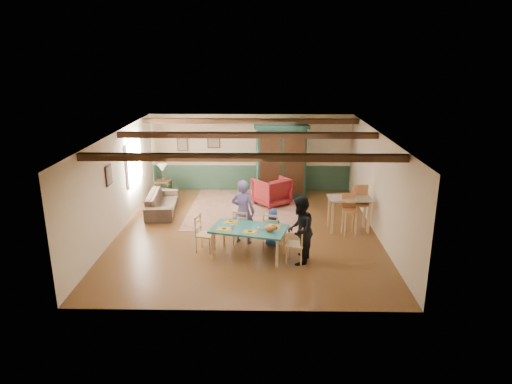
{
  "coord_description": "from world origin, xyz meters",
  "views": [
    {
      "loc": [
        0.46,
        -11.65,
        4.72
      ],
      "look_at": [
        0.24,
        -0.02,
        1.15
      ],
      "focal_mm": 32.0,
      "sensor_mm": 36.0,
      "label": 1
    }
  ],
  "objects_px": {
    "dining_chair_far_right": "(272,230)",
    "bar_stool_left": "(349,215)",
    "dining_chair_far_left": "(242,227)",
    "counter_table": "(349,214)",
    "dining_chair_end_left": "(205,234)",
    "person_man": "(243,212)",
    "cat": "(270,228)",
    "sofa": "(162,202)",
    "dining_chair_end_right": "(295,244)",
    "armchair": "(272,191)",
    "person_child": "(273,228)",
    "table_lamp": "(162,172)",
    "end_table": "(163,189)",
    "dining_table": "(249,242)",
    "armoire": "(281,162)",
    "person_woman": "(300,230)"
  },
  "relations": [
    {
      "from": "dining_chair_far_left",
      "to": "end_table",
      "type": "relative_size",
      "value": 1.51
    },
    {
      "from": "person_man",
      "to": "end_table",
      "type": "height_order",
      "value": "person_man"
    },
    {
      "from": "dining_chair_far_left",
      "to": "person_man",
      "type": "distance_m",
      "value": 0.39
    },
    {
      "from": "dining_chair_end_left",
      "to": "dining_chair_end_right",
      "type": "xyz_separation_m",
      "value": [
        2.17,
        -0.56,
        0.0
      ]
    },
    {
      "from": "dining_chair_end_left",
      "to": "counter_table",
      "type": "xyz_separation_m",
      "value": [
        3.76,
        1.46,
        0.02
      ]
    },
    {
      "from": "armchair",
      "to": "person_child",
      "type": "bearing_deg",
      "value": 52.42
    },
    {
      "from": "dining_chair_far_left",
      "to": "counter_table",
      "type": "xyz_separation_m",
      "value": [
        2.88,
        0.96,
        0.02
      ]
    },
    {
      "from": "dining_table",
      "to": "table_lamp",
      "type": "xyz_separation_m",
      "value": [
        -3.05,
        4.57,
        0.53
      ]
    },
    {
      "from": "dining_chair_far_right",
      "to": "dining_chair_end_left",
      "type": "bearing_deg",
      "value": 24.92
    },
    {
      "from": "dining_chair_end_right",
      "to": "dining_chair_far_left",
      "type": "bearing_deg",
      "value": -114.92
    },
    {
      "from": "armoire",
      "to": "cat",
      "type": "bearing_deg",
      "value": -101.56
    },
    {
      "from": "sofa",
      "to": "dining_chair_end_right",
      "type": "bearing_deg",
      "value": -136.47
    },
    {
      "from": "dining_chair_far_left",
      "to": "armchair",
      "type": "relative_size",
      "value": 0.93
    },
    {
      "from": "dining_chair_end_right",
      "to": "armoire",
      "type": "distance_m",
      "value": 5.01
    },
    {
      "from": "counter_table",
      "to": "bar_stool_left",
      "type": "height_order",
      "value": "bar_stool_left"
    },
    {
      "from": "dining_chair_end_right",
      "to": "table_lamp",
      "type": "height_order",
      "value": "table_lamp"
    },
    {
      "from": "dining_chair_far_left",
      "to": "person_child",
      "type": "relative_size",
      "value": 0.95
    },
    {
      "from": "dining_chair_end_right",
      "to": "dining_table",
      "type": "bearing_deg",
      "value": -90.0
    },
    {
      "from": "dining_chair_far_left",
      "to": "table_lamp",
      "type": "distance_m",
      "value": 4.76
    },
    {
      "from": "dining_chair_end_right",
      "to": "person_man",
      "type": "relative_size",
      "value": 0.55
    },
    {
      "from": "dining_chair_end_right",
      "to": "end_table",
      "type": "bearing_deg",
      "value": -125.04
    },
    {
      "from": "person_man",
      "to": "counter_table",
      "type": "relative_size",
      "value": 1.46
    },
    {
      "from": "dining_table",
      "to": "dining_chair_far_right",
      "type": "relative_size",
      "value": 1.89
    },
    {
      "from": "dining_table",
      "to": "bar_stool_left",
      "type": "bearing_deg",
      "value": 28.56
    },
    {
      "from": "dining_chair_end_right",
      "to": "armchair",
      "type": "bearing_deg",
      "value": -158.78
    },
    {
      "from": "dining_table",
      "to": "dining_chair_far_right",
      "type": "bearing_deg",
      "value": 46.41
    },
    {
      "from": "dining_chair_far_right",
      "to": "person_man",
      "type": "relative_size",
      "value": 0.55
    },
    {
      "from": "person_man",
      "to": "armoire",
      "type": "xyz_separation_m",
      "value": [
        1.08,
        3.82,
        0.4
      ]
    },
    {
      "from": "dining_table",
      "to": "table_lamp",
      "type": "distance_m",
      "value": 5.51
    },
    {
      "from": "cat",
      "to": "dining_chair_end_left",
      "type": "bearing_deg",
      "value": 176.63
    },
    {
      "from": "person_man",
      "to": "cat",
      "type": "xyz_separation_m",
      "value": [
        0.68,
        -1.08,
        -0.02
      ]
    },
    {
      "from": "dining_chair_end_right",
      "to": "counter_table",
      "type": "height_order",
      "value": "counter_table"
    },
    {
      "from": "dining_chair_end_left",
      "to": "armchair",
      "type": "distance_m",
      "value": 4.02
    },
    {
      "from": "person_woman",
      "to": "person_child",
      "type": "xyz_separation_m",
      "value": [
        -0.61,
        0.96,
        -0.31
      ]
    },
    {
      "from": "cat",
      "to": "armchair",
      "type": "relative_size",
      "value": 0.35
    },
    {
      "from": "person_woman",
      "to": "dining_chair_end_right",
      "type": "bearing_deg",
      "value": -90.0
    },
    {
      "from": "dining_chair_end_left",
      "to": "person_man",
      "type": "bearing_deg",
      "value": -43.15
    },
    {
      "from": "person_child",
      "to": "sofa",
      "type": "bearing_deg",
      "value": -22.44
    },
    {
      "from": "armchair",
      "to": "dining_chair_far_left",
      "type": "bearing_deg",
      "value": 38.68
    },
    {
      "from": "dining_chair_end_right",
      "to": "person_man",
      "type": "distance_m",
      "value": 1.74
    },
    {
      "from": "cat",
      "to": "bar_stool_left",
      "type": "height_order",
      "value": "bar_stool_left"
    },
    {
      "from": "sofa",
      "to": "end_table",
      "type": "bearing_deg",
      "value": 6.2
    },
    {
      "from": "person_child",
      "to": "sofa",
      "type": "relative_size",
      "value": 0.47
    },
    {
      "from": "dining_chair_far_right",
      "to": "armchair",
      "type": "xyz_separation_m",
      "value": [
        0.04,
        3.36,
        -0.01
      ]
    },
    {
      "from": "person_child",
      "to": "person_man",
      "type": "bearing_deg",
      "value": 0.0
    },
    {
      "from": "dining_chair_far_right",
      "to": "bar_stool_left",
      "type": "distance_m",
      "value": 2.26
    },
    {
      "from": "cat",
      "to": "armoire",
      "type": "height_order",
      "value": "armoire"
    },
    {
      "from": "person_woman",
      "to": "end_table",
      "type": "bearing_deg",
      "value": -124.54
    },
    {
      "from": "table_lamp",
      "to": "armchair",
      "type": "bearing_deg",
      "value": -9.8
    },
    {
      "from": "cat",
      "to": "armoire",
      "type": "xyz_separation_m",
      "value": [
        0.4,
        4.9,
        0.42
      ]
    }
  ]
}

